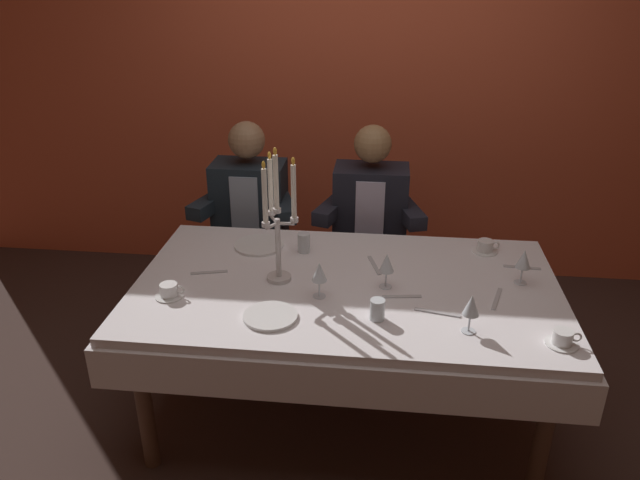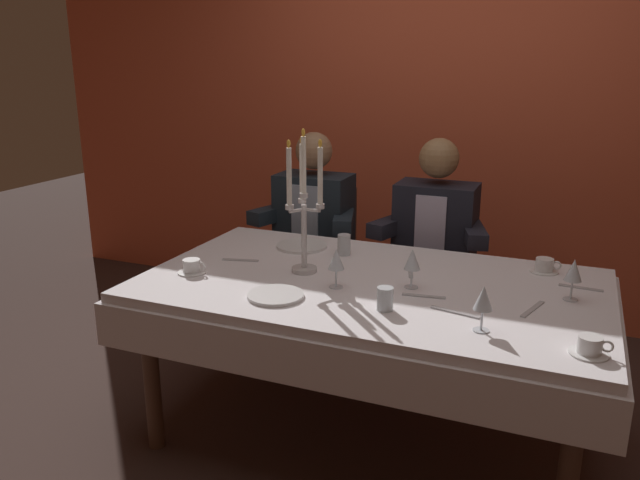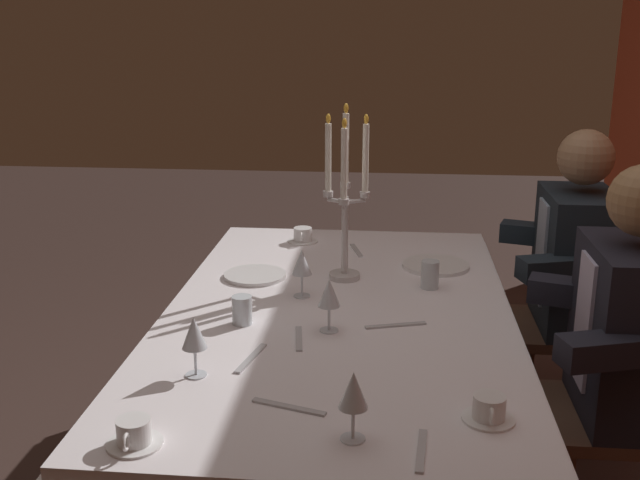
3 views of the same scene
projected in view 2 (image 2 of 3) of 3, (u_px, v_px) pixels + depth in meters
The scene contains 23 objects.
ground_plane at pixel (367, 435), 2.83m from camera, with size 12.00×12.00×0.00m, color #3D2B25.
back_wall at pixel (456, 106), 3.93m from camera, with size 6.00×0.12×2.70m, color #D85737.
dining_table at pixel (371, 307), 2.66m from camera, with size 1.94×1.14×0.74m.
candelabra at pixel (304, 209), 2.66m from camera, with size 0.15×0.17×0.62m.
dinner_plate_0 at pixel (276, 295), 2.45m from camera, with size 0.22×0.22×0.01m, color white.
dinner_plate_1 at pixel (302, 246), 3.09m from camera, with size 0.25×0.25×0.01m, color white.
wine_glass_0 at pixel (336, 260), 2.52m from camera, with size 0.07×0.07×0.16m.
wine_glass_1 at pixel (574, 272), 2.39m from camera, with size 0.07×0.07×0.16m.
wine_glass_2 at pixel (483, 300), 2.11m from camera, with size 0.07×0.07×0.16m.
wine_glass_3 at pixel (412, 260), 2.52m from camera, with size 0.07×0.07×0.16m.
water_tumbler_0 at pixel (385, 299), 2.31m from camera, with size 0.06×0.06×0.09m, color silver.
water_tumbler_1 at pixel (344, 245), 2.96m from camera, with size 0.06×0.06×0.10m, color silver.
coffee_cup_0 at pixel (545, 266), 2.73m from camera, with size 0.13×0.12×0.06m.
coffee_cup_1 at pixel (590, 347), 1.97m from camera, with size 0.13×0.12×0.06m.
coffee_cup_2 at pixel (192, 267), 2.72m from camera, with size 0.13×0.12×0.06m.
knife_0 at pixel (455, 312), 2.30m from camera, with size 0.19×0.02×0.01m, color #B7B7BC.
fork_1 at pixel (581, 288), 2.54m from camera, with size 0.17×0.02×0.01m, color #B7B7BC.
knife_2 at pixel (410, 270), 2.74m from camera, with size 0.19×0.02×0.01m, color #B7B7BC.
knife_3 at pixel (533, 309), 2.32m from camera, with size 0.19×0.02×0.01m, color #B7B7BC.
fork_4 at pixel (424, 296), 2.45m from camera, with size 0.17×0.02×0.01m, color #B7B7BC.
fork_5 at pixel (240, 260), 2.89m from camera, with size 0.17×0.02×0.01m, color #B7B7BC.
seated_diner_0 at pixel (315, 219), 3.65m from camera, with size 0.63×0.48×1.24m.
seated_diner_1 at pixel (435, 232), 3.39m from camera, with size 0.63×0.48×1.24m.
Camera 2 is at (0.75, -2.37, 1.64)m, focal length 35.21 mm.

